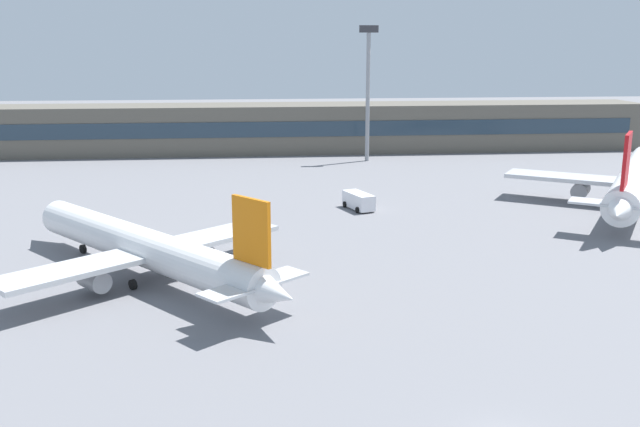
{
  "coord_description": "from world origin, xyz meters",
  "views": [
    {
      "loc": [
        -12.8,
        -30.73,
        20.01
      ],
      "look_at": [
        -5.74,
        40.0,
        3.0
      ],
      "focal_mm": 39.64,
      "sensor_mm": 36.0,
      "label": 1
    }
  ],
  "objects_px": {
    "airplane_near": "(142,247)",
    "service_van_white": "(359,201)",
    "floodlight_tower_west": "(368,83)",
    "airplane_mid": "(635,179)"
  },
  "relations": [
    {
      "from": "airplane_near",
      "to": "airplane_mid",
      "type": "distance_m",
      "value": 62.63
    },
    {
      "from": "airplane_mid",
      "to": "airplane_near",
      "type": "bearing_deg",
      "value": -158.25
    },
    {
      "from": "airplane_near",
      "to": "floodlight_tower_west",
      "type": "xyz_separation_m",
      "value": [
        30.17,
        61.99,
        10.72
      ]
    },
    {
      "from": "airplane_mid",
      "to": "service_van_white",
      "type": "relative_size",
      "value": 7.08
    },
    {
      "from": "airplane_near",
      "to": "floodlight_tower_west",
      "type": "bearing_deg",
      "value": 64.05
    },
    {
      "from": "airplane_near",
      "to": "service_van_white",
      "type": "distance_m",
      "value": 33.59
    },
    {
      "from": "airplane_near",
      "to": "service_van_white",
      "type": "bearing_deg",
      "value": 46.91
    },
    {
      "from": "airplane_mid",
      "to": "service_van_white",
      "type": "bearing_deg",
      "value": 177.9
    },
    {
      "from": "service_van_white",
      "to": "floodlight_tower_west",
      "type": "relative_size",
      "value": 0.24
    },
    {
      "from": "service_van_white",
      "to": "airplane_near",
      "type": "bearing_deg",
      "value": -133.09
    }
  ]
}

